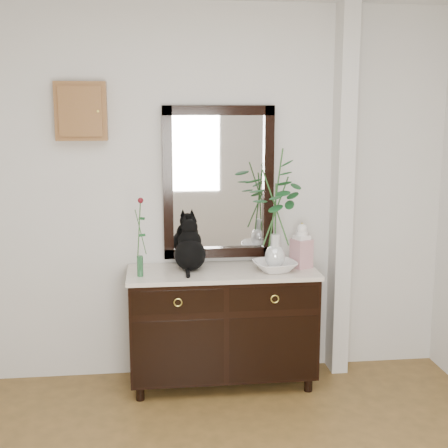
{
  "coord_description": "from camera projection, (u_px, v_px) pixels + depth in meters",
  "views": [
    {
      "loc": [
        -0.38,
        -2.48,
        1.98
      ],
      "look_at": [
        0.1,
        1.63,
        1.2
      ],
      "focal_mm": 50.0,
      "sensor_mm": 36.0,
      "label": 1
    }
  ],
  "objects": [
    {
      "name": "bud_vase_rose",
      "position": [
        139.0,
        237.0,
        4.17
      ],
      "size": [
        0.07,
        0.07,
        0.55
      ],
      "primitive_type": null,
      "rotation": [
        0.0,
        0.0,
        0.01
      ],
      "color": "#285D36",
      "rests_on": "sideboard"
    },
    {
      "name": "sideboard",
      "position": [
        222.0,
        321.0,
        4.44
      ],
      "size": [
        1.33,
        0.52,
        0.82
      ],
      "color": "black",
      "rests_on": "ground"
    },
    {
      "name": "ginger_jar",
      "position": [
        302.0,
        245.0,
        4.43
      ],
      "size": [
        0.16,
        0.16,
        0.33
      ],
      "primitive_type": null,
      "rotation": [
        0.0,
        0.0,
        0.42
      ],
      "color": "white",
      "rests_on": "sideboard"
    },
    {
      "name": "key_cabinet",
      "position": [
        81.0,
        111.0,
        4.27
      ],
      "size": [
        0.35,
        0.1,
        0.4
      ],
      "primitive_type": "cube",
      "color": "brown",
      "rests_on": "wall_back"
    },
    {
      "name": "wall_mirror",
      "position": [
        219.0,
        183.0,
        4.5
      ],
      "size": [
        0.8,
        0.06,
        1.1
      ],
      "color": "black",
      "rests_on": "wall_back"
    },
    {
      "name": "pilaster",
      "position": [
        342.0,
        194.0,
        4.55
      ],
      "size": [
        0.12,
        0.2,
        2.7
      ],
      "primitive_type": "cube",
      "color": "silver",
      "rests_on": "ground"
    },
    {
      "name": "wall_back",
      "position": [
        205.0,
        195.0,
        4.51
      ],
      "size": [
        3.6,
        0.04,
        2.7
      ],
      "primitive_type": "cube",
      "color": "silver",
      "rests_on": "ground"
    },
    {
      "name": "lotus_bowl",
      "position": [
        275.0,
        266.0,
        4.34
      ],
      "size": [
        0.35,
        0.35,
        0.07
      ],
      "primitive_type": "imported",
      "rotation": [
        0.0,
        0.0,
        0.2
      ],
      "color": "white",
      "rests_on": "sideboard"
    },
    {
      "name": "cat",
      "position": [
        190.0,
        245.0,
        4.37
      ],
      "size": [
        0.26,
        0.32,
        0.36
      ],
      "primitive_type": null,
      "rotation": [
        0.0,
        0.0,
        -0.04
      ],
      "color": "black",
      "rests_on": "sideboard"
    },
    {
      "name": "vase_branches",
      "position": [
        276.0,
        208.0,
        4.27
      ],
      "size": [
        0.47,
        0.47,
        0.85
      ],
      "primitive_type": null,
      "rotation": [
        0.0,
        0.0,
        0.18
      ],
      "color": "silver",
      "rests_on": "lotus_bowl"
    }
  ]
}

